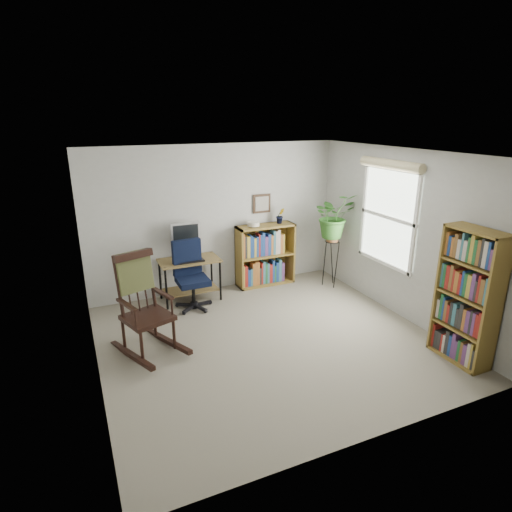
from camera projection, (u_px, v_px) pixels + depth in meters
name	position (u px, v px, depth m)	size (l,w,h in m)	color
floor	(268.00, 340.00, 5.62)	(4.20, 4.00, 0.00)	gray
ceiling	(270.00, 154.00, 4.86)	(4.20, 4.00, 0.00)	silver
wall_back	(216.00, 219.00, 6.98)	(4.20, 0.00, 2.40)	#B0B0AC
wall_front	(374.00, 323.00, 3.51)	(4.20, 0.00, 2.40)	#B0B0AC
wall_left	(87.00, 279.00, 4.43)	(0.00, 4.00, 2.40)	#B0B0AC
wall_right	(403.00, 235.00, 6.05)	(0.00, 4.00, 2.40)	#B0B0AC
window	(388.00, 217.00, 6.23)	(0.12, 1.20, 1.50)	white
desk	(190.00, 280.00, 6.77)	(0.93, 0.51, 0.67)	brown
monitor	(186.00, 240.00, 6.70)	(0.46, 0.16, 0.56)	silver
keyboard	(191.00, 261.00, 6.56)	(0.40, 0.15, 0.03)	black
office_chair	(193.00, 276.00, 6.40)	(0.58, 0.58, 1.05)	black
rocking_chair	(147.00, 304.00, 5.17)	(0.66, 1.10, 1.28)	black
low_bookshelf	(265.00, 255.00, 7.34)	(1.00, 0.33, 1.06)	olive
tall_bookshelf	(468.00, 297.00, 4.95)	(0.31, 0.71, 1.63)	olive
plant_stand	(331.00, 260.00, 7.29)	(0.26, 0.26, 0.93)	black
spider_plant	(335.00, 194.00, 6.93)	(1.69, 1.88, 1.46)	#306A25
potted_plant_small	(280.00, 220.00, 7.28)	(0.13, 0.24, 0.11)	#306A25
framed_picture	(262.00, 204.00, 7.20)	(0.32, 0.04, 0.32)	black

